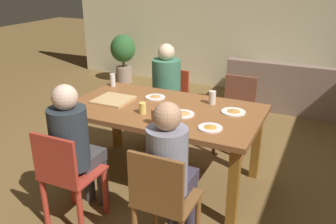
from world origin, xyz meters
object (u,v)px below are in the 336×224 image
Objects in this scene: plate_0 at (182,114)px; plate_2 at (210,127)px; drinking_glass_0 at (113,80)px; pizza_box_0 at (113,100)px; plate_1 at (155,97)px; potted_plant at (123,54)px; person_0 at (74,142)px; couch at (287,90)px; person_2 at (164,86)px; chair_2 at (169,99)px; drinking_glass_3 at (212,98)px; person_1 at (171,165)px; chair_0 at (67,176)px; chair_3 at (236,111)px; drinking_glass_1 at (155,117)px; chair_1 at (162,201)px; dining_table at (164,117)px; plate_3 at (233,111)px; drinking_glass_2 at (143,108)px.

plate_0 and plate_2 have the same top height.
drinking_glass_0 reaches higher than plate_0.
pizza_box_0 is 1.68× the size of plate_2.
potted_plant is (-1.97, 2.54, -0.24)m from plate_1.
person_0 is at bearing -129.00° from plate_0.
person_0 reaches higher than couch.
plate_0 is (0.77, -0.04, -0.00)m from pizza_box_0.
person_0 is 1.68m from person_2.
person_2 is (0.00, -0.14, 0.22)m from chair_2.
person_0 reaches higher than drinking_glass_0.
person_1 is at bearing -86.14° from drinking_glass_3.
plate_1 is 0.91m from plate_2.
drinking_glass_0 is 0.08× the size of couch.
pizza_box_0 is at bearing 176.93° from plate_0.
person_0 reaches higher than pizza_box_0.
plate_2 is 0.12× the size of couch.
potted_plant is at bearing 119.49° from drinking_glass_0.
plate_0 is (0.62, 0.89, 0.32)m from chair_0.
chair_3 reaches higher than pizza_box_0.
drinking_glass_1 reaches higher than plate_1.
person_1 is (0.00, 0.14, 0.21)m from chair_1.
drinking_glass_0 is (-0.43, -0.59, 0.36)m from chair_2.
chair_0 reaches higher than couch.
potted_plant is at bearing 127.72° from plate_1.
person_1 is at bearing -61.23° from dining_table.
potted_plant reaches higher than plate_0.
drinking_glass_1 is at bearing -111.71° from drinking_glass_3.
dining_table is 0.94m from person_0.
plate_3 is 0.29m from drinking_glass_3.
dining_table is 0.96m from person_1.
chair_3 is at bearing 11.22° from person_2.
person_1 is at bearing -95.89° from couch.
chair_0 is 4.23× the size of plate_1.
drinking_glass_1 reaches higher than dining_table.
pizza_box_0 is (-1.00, -1.04, 0.32)m from chair_3.
person_1 is at bearing 90.00° from chair_1.
chair_3 is at bearing 49.55° from plate_1.
drinking_glass_1 reaches higher than chair_2.
drinking_glass_3 is (0.77, 1.28, 0.38)m from chair_0.
drinking_glass_1 is (0.31, -0.61, 0.06)m from plate_1.
drinking_glass_2 is at bearing -107.97° from couch.
drinking_glass_3 is (0.27, 0.69, -0.00)m from drinking_glass_1.
pizza_box_0 is 2.63× the size of drinking_glass_3.
plate_3 is (0.18, 1.14, 0.30)m from chair_1.
chair_2 is 2.53m from potted_plant.
person_1 is (0.46, -0.84, 0.02)m from dining_table.
plate_1 is at bearing 144.60° from plate_0.
drinking_glass_2 is (0.09, -0.43, 0.04)m from plate_1.
person_2 is at bearing 90.00° from person_0.
drinking_glass_2 is at bearing -76.74° from chair_2.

